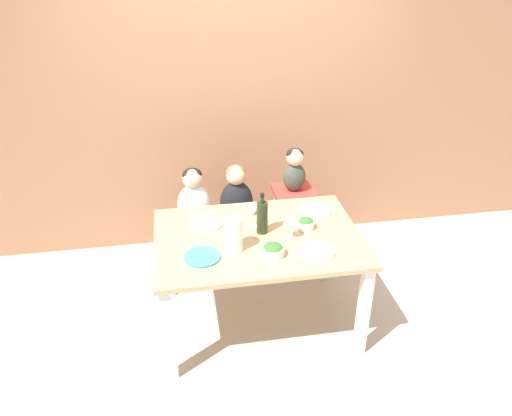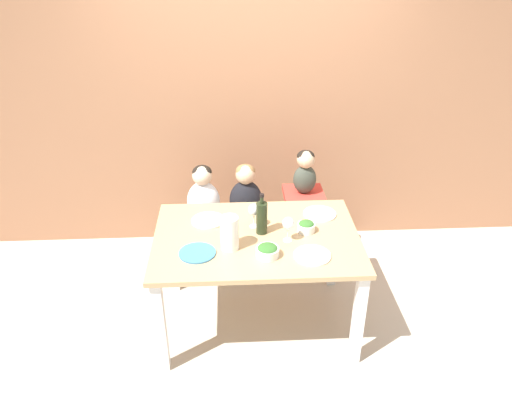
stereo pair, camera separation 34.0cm
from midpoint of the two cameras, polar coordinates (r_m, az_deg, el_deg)
ground_plane at (r=3.89m, az=2.62°, el=-12.79°), size 14.00×14.00×0.00m
wall_back at (r=4.33m, az=1.42°, el=12.43°), size 10.00×0.06×2.70m
dining_table at (r=3.48m, az=2.87°, el=-4.74°), size 1.41×0.98×0.76m
chair_far_left at (r=4.25m, az=-3.57°, el=-2.25°), size 0.39×0.41×0.46m
chair_far_center at (r=4.26m, az=1.14°, el=-2.12°), size 0.39×0.41×0.46m
chair_right_highchair at (r=4.24m, az=7.70°, el=-0.13°), size 0.33×0.35×0.69m
person_child_left at (r=4.10m, az=-3.71°, el=1.52°), size 0.27×0.20×0.49m
person_child_center at (r=4.11m, az=1.18°, el=1.65°), size 0.27×0.20×0.49m
person_baby_right at (r=4.08m, az=8.02°, el=4.23°), size 0.19×0.15×0.37m
wine_bottle at (r=3.41m, az=3.52°, el=-1.14°), size 0.08×0.08×0.30m
paper_towel_roll at (r=3.24m, az=-0.04°, el=-2.97°), size 0.12×0.12×0.23m
wine_glass_near at (r=3.33m, az=6.62°, el=-1.89°), size 0.08×0.08×0.18m
wine_glass_far at (r=3.47m, az=2.55°, el=-0.34°), size 0.08×0.08×0.18m
salad_bowl_large at (r=3.21m, az=4.37°, el=-4.98°), size 0.15×0.15×0.08m
salad_bowl_small at (r=3.49m, az=8.55°, el=-2.16°), size 0.12×0.12×0.08m
dinner_plate_front_left at (r=3.25m, az=-3.75°, el=-5.24°), size 0.24×0.24×0.01m
dinner_plate_back_left at (r=3.60m, az=-2.82°, el=-1.50°), size 0.24×0.24×0.01m
dinner_plate_back_right at (r=3.73m, az=9.90°, el=-0.73°), size 0.24×0.24×0.01m
dinner_plate_front_right at (r=3.26m, az=9.43°, el=-5.47°), size 0.24×0.24×0.01m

